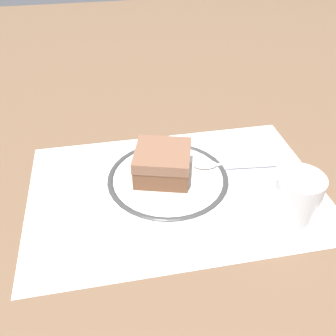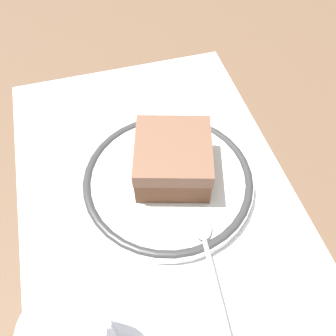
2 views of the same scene
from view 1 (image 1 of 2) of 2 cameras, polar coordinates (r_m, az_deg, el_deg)
ground_plane at (r=0.59m, az=1.27°, el=-3.45°), size 2.40×2.40×0.00m
placemat at (r=0.59m, az=1.27°, el=-3.39°), size 0.47×0.31×0.00m
plate at (r=0.59m, az=0.00°, el=-1.86°), size 0.20×0.20×0.02m
cake_slice at (r=0.58m, az=-0.85°, el=0.78°), size 0.11×0.10×0.05m
spoon at (r=0.62m, az=7.69°, el=0.60°), size 0.15×0.03×0.01m
cup at (r=0.54m, az=19.18°, el=-5.54°), size 0.06×0.06×0.09m
napkin at (r=0.53m, az=-13.54°, el=-10.61°), size 0.16×0.16×0.00m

